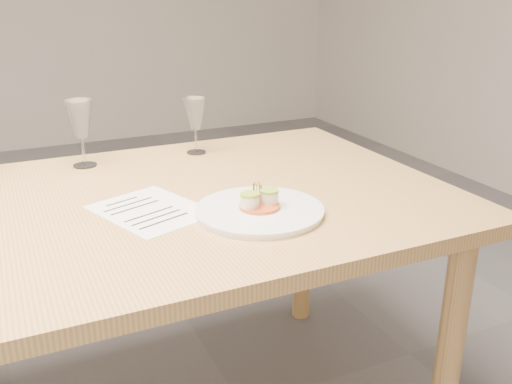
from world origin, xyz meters
name	(u,v)px	position (x,y,z in m)	size (l,w,h in m)	color
dinner_plate	(260,209)	(0.63, -0.20, 0.76)	(0.31, 0.31, 0.08)	white
recipe_sheet	(151,210)	(0.40, -0.06, 0.75)	(0.30, 0.34, 0.00)	white
wine_glass_2	(80,120)	(0.31, 0.38, 0.89)	(0.08, 0.08, 0.20)	white
wine_glass_3	(195,115)	(0.67, 0.37, 0.88)	(0.07, 0.07, 0.18)	white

